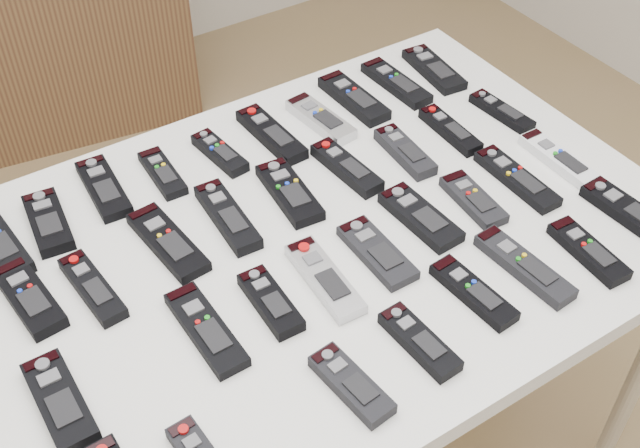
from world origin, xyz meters
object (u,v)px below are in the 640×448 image
remote_31 (419,341)px  remote_32 (473,292)px  remote_2 (104,188)px  remote_30 (351,385)px  remote_1 (48,222)px  remote_20 (206,329)px  remote_10 (29,298)px  remote_27 (560,160)px  remote_4 (220,153)px  remote_12 (168,242)px  remote_15 (347,167)px  remote_35 (630,213)px  remote_18 (502,112)px  remote_26 (517,179)px  remote_33 (524,266)px  remote_3 (163,173)px  remote_11 (93,288)px  remote_6 (321,119)px  remote_25 (473,200)px  remote_23 (377,252)px  remote_14 (289,192)px  remote_7 (354,98)px  remote_9 (434,69)px  remote_21 (271,302)px  table (320,255)px  remote_17 (450,130)px  remote_19 (60,401)px  remote_24 (420,217)px  remote_13 (228,217)px  remote_5 (271,134)px  remote_16 (405,152)px  remote_22 (325,279)px  remote_8 (396,83)px

remote_31 → remote_32: (0.14, 0.03, -0.00)m
remote_2 → remote_30: remote_30 is taller
remote_1 → remote_20: 0.39m
remote_10 → remote_27: (0.99, -0.21, -0.00)m
remote_4 → remote_12: (-0.19, -0.17, -0.00)m
remote_15 → remote_35: size_ratio=0.91×
remote_18 → remote_31: 0.65m
remote_26 → remote_33: remote_33 is taller
remote_3 → remote_11: bearing=-134.8°
remote_6 → remote_12: (-0.42, -0.16, -0.00)m
remote_2 → remote_27: same height
remote_25 → remote_15: bearing=130.2°
remote_30 → remote_27: bearing=12.4°
remote_23 → remote_25: (0.23, 0.01, 0.00)m
remote_4 → remote_14: bearing=-79.4°
remote_11 → remote_7: bearing=12.7°
remote_26 → remote_35: remote_35 is taller
remote_9 → remote_21: (-0.66, -0.40, 0.00)m
remote_18 → remote_21: (-0.67, -0.19, 0.00)m
table → remote_33: (0.24, -0.27, 0.07)m
remote_17 → remote_31: size_ratio=1.08×
remote_19 → remote_24: bearing=2.1°
remote_11 → remote_33: (0.63, -0.35, 0.00)m
remote_1 → remote_35: size_ratio=0.83×
remote_15 → remote_33: size_ratio=0.89×
remote_14 → remote_17: 0.38m
remote_20 → remote_31: size_ratio=1.27×
remote_32 → remote_35: size_ratio=0.87×
remote_11 → remote_13: 0.27m
remote_14 → remote_19: 0.56m
remote_6 → remote_9: bearing=-2.2°
remote_3 → remote_26: 0.68m
remote_13 → remote_30: (-0.02, -0.42, -0.00)m
remote_6 → remote_26: remote_6 is taller
remote_27 → remote_33: 0.31m
remote_5 → remote_17: 0.36m
remote_14 → remote_19: bearing=-152.5°
remote_23 → remote_33: 0.25m
remote_16 → remote_33: size_ratio=0.82×
remote_9 → remote_22: 0.68m
remote_10 → remote_17: (0.87, -0.02, -0.00)m
remote_2 → remote_12: bearing=-75.0°
remote_20 → remote_23: (0.33, -0.01, -0.00)m
remote_8 → remote_27: bearing=-76.9°
remote_19 → remote_21: 0.35m
remote_12 → remote_31: (0.23, -0.41, 0.00)m
remote_1 → remote_16: size_ratio=1.00×
remote_7 → remote_2: bearing=176.3°
remote_25 → remote_35: bearing=-35.9°
remote_35 → remote_11: bearing=155.2°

